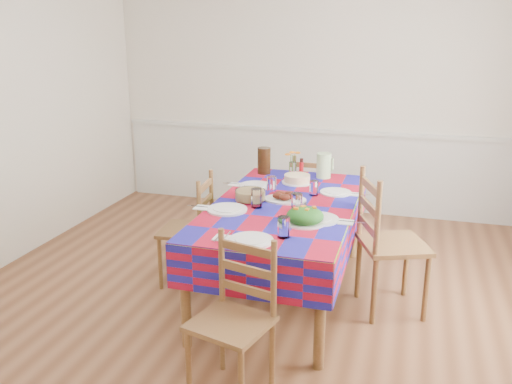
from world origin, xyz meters
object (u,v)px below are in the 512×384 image
Objects in this scene: meat_platter at (285,197)px; green_pitcher at (324,166)px; chair_left at (191,230)px; tea_pitcher at (264,161)px; chair_near at (235,320)px; chair_far at (313,198)px; chair_right at (387,244)px; dining_table at (284,214)px.

green_pitcher is (0.17, 0.73, 0.08)m from meat_platter.
meat_platter is 0.36× the size of chair_left.
tea_pitcher reaches higher than chair_near.
tea_pitcher is at bearing 148.24° from chair_left.
chair_far is (-0.16, 0.41, -0.43)m from green_pitcher.
green_pitcher is 0.53m from tea_pitcher.
chair_right is at bearing -53.42° from green_pitcher.
meat_platter is 0.82m from chair_right.
chair_left is at bearing -139.43° from green_pitcher.
chair_far is 0.82× the size of chair_right.
chair_right is (0.77, -0.08, -0.26)m from meat_platter.
chair_right reaches higher than green_pitcher.
dining_table is 0.79m from chair_left.
dining_table is at bearing -80.87° from meat_platter.
green_pitcher is at bearing 125.29° from chair_left.
chair_right reaches higher than tea_pitcher.
dining_table is 2.11× the size of chair_left.
tea_pitcher is (-0.53, -0.01, 0.01)m from green_pitcher.
chair_far is at bearing 105.21° from chair_near.
meat_platter is 0.31× the size of chair_right.
chair_near reaches higher than dining_table.
meat_platter is 1.19m from chair_far.
chair_right is (1.52, -0.02, 0.07)m from chair_left.
chair_far is at bearing 89.50° from meat_platter.
tea_pitcher is 0.26× the size of chair_near.
chair_left is at bearing 67.44° from chair_right.
chair_left is (-0.76, -1.20, 0.03)m from chair_far.
green_pitcher is 0.92× the size of tea_pitcher.
chair_near is (0.02, -1.27, -0.32)m from meat_platter.
dining_table is 0.77m from chair_right.
meat_platter is at bearing 105.90° from chair_near.
dining_table is 2.25× the size of chair_far.
chair_right is at bearing 72.71° from chair_near.
chair_far is (-0.00, 1.20, -0.24)m from dining_table.
chair_near is 1.40m from chair_right.
chair_left is (-0.77, 1.21, -0.00)m from chair_near.
chair_far is at bearing 111.00° from green_pitcher.
green_pitcher is 2.04m from chair_near.
green_pitcher is 1.06m from chair_right.
chair_far reaches higher than meat_platter.
green_pitcher is at bearing 0.90° from tea_pitcher.
chair_near is (0.01, -1.20, -0.21)m from dining_table.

